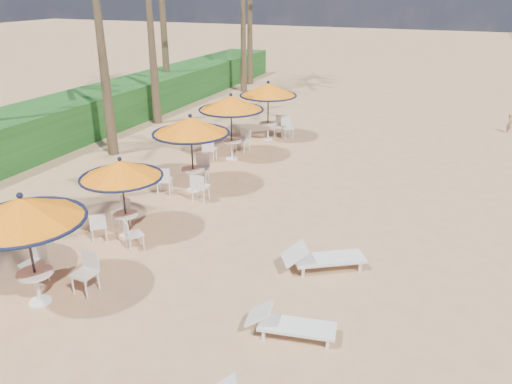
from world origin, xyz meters
TOP-DOWN VIEW (x-y plane):
  - ground at (0.00, 0.00)m, footprint 160.00×160.00m
  - scrub_hedge at (-13.50, 11.00)m, footprint 3.00×40.00m
  - station_0 at (-5.06, -0.05)m, footprint 2.54×2.54m
  - station_1 at (-5.21, 3.25)m, footprint 2.24×2.24m
  - station_2 at (-5.15, 6.94)m, footprint 2.57×2.57m
  - station_3 at (-5.39, 10.55)m, footprint 2.58×2.63m
  - station_4 at (-4.96, 13.73)m, footprint 2.56×2.56m
  - lounger_mid at (0.41, 0.91)m, footprint 1.87×0.86m
  - lounger_far at (0.32, 3.62)m, footprint 2.07×1.63m
  - person at (5.20, 19.21)m, footprint 0.29×0.39m

SIDE VIEW (x-z plane):
  - ground at x=0.00m, z-range 0.00..0.00m
  - lounger_mid at x=0.41m, z-range -0.02..0.62m
  - lounger_far at x=0.32m, z-range -0.02..0.71m
  - person at x=5.20m, z-range 0.00..0.96m
  - scrub_hedge at x=-13.50m, z-range 0.00..1.80m
  - station_1 at x=-5.21m, z-range 0.54..2.88m
  - station_2 at x=-5.15m, z-range 0.62..3.30m
  - station_0 at x=-5.06m, z-range 0.70..3.35m
  - station_4 at x=-4.96m, z-range 0.70..3.37m
  - station_3 at x=-5.39m, z-range 0.71..3.39m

